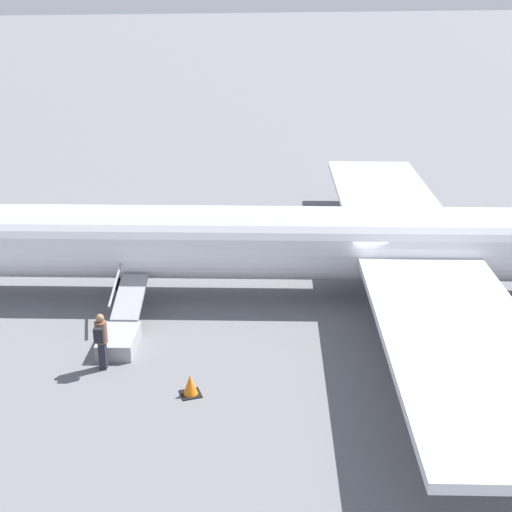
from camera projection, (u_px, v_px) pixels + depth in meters
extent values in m
plane|color=slate|center=(371.00, 296.00, 25.90)|extent=(600.00, 600.00, 0.00)
cylinder|color=silver|center=(374.00, 243.00, 25.19)|extent=(27.06, 11.79, 2.60)
cube|color=silver|center=(463.00, 343.00, 18.55)|extent=(7.85, 12.40, 0.26)
cube|color=silver|center=(384.00, 194.00, 31.91)|extent=(7.85, 12.40, 0.26)
cylinder|color=black|center=(123.00, 285.00, 26.00)|extent=(0.66, 0.37, 0.64)
cylinder|color=#4C4C51|center=(123.00, 274.00, 25.85)|extent=(0.12, 0.12, 0.20)
cylinder|color=black|center=(456.00, 302.00, 24.63)|extent=(0.66, 0.37, 0.64)
cylinder|color=#4C4C51|center=(458.00, 290.00, 24.48)|extent=(0.12, 0.12, 0.20)
cylinder|color=black|center=(442.00, 276.00, 26.82)|extent=(0.66, 0.37, 0.64)
cylinder|color=#4C4C51|center=(443.00, 266.00, 26.67)|extent=(0.12, 0.12, 0.20)
cube|color=#99999E|center=(119.00, 341.00, 22.03)|extent=(1.64, 2.06, 0.50)
cube|color=#99999E|center=(130.00, 298.00, 23.69)|extent=(1.60, 2.41, 0.79)
cube|color=#99999E|center=(115.00, 284.00, 23.53)|extent=(0.80, 2.11, 0.73)
cube|color=#23232D|center=(103.00, 355.00, 20.84)|extent=(0.28, 0.33, 0.85)
cylinder|color=brown|center=(101.00, 332.00, 20.57)|extent=(0.36, 0.36, 0.65)
sphere|color=#936B4C|center=(100.00, 318.00, 20.41)|extent=(0.24, 0.24, 0.24)
cube|color=black|center=(99.00, 335.00, 20.31)|extent=(0.32, 0.26, 0.44)
cube|color=black|center=(191.00, 394.00, 19.61)|extent=(0.55, 0.55, 0.03)
cone|color=orange|center=(190.00, 385.00, 19.50)|extent=(0.42, 0.42, 0.60)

